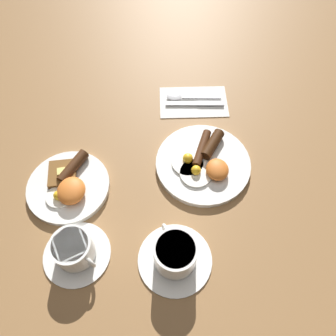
{
  "coord_description": "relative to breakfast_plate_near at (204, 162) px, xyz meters",
  "views": [
    {
      "loc": [
        -0.45,
        0.12,
        0.73
      ],
      "look_at": [
        -0.02,
        0.09,
        0.03
      ],
      "focal_mm": 35.0,
      "sensor_mm": 36.0,
      "label": 1
    }
  ],
  "objects": [
    {
      "name": "ground_plane",
      "position": [
        -0.0,
        0.0,
        -0.01
      ],
      "size": [
        3.0,
        3.0,
        0.0
      ],
      "primitive_type": "plane",
      "color": "olive"
    },
    {
      "name": "spoon",
      "position": [
        0.24,
        0.04,
        -0.0
      ],
      "size": [
        0.04,
        0.17,
        0.01
      ],
      "rotation": [
        0.0,
        0.0,
        1.49
      ],
      "color": "silver",
      "rests_on": "napkin"
    },
    {
      "name": "breakfast_plate_far",
      "position": [
        -0.05,
        0.34,
        0.0
      ],
      "size": [
        0.21,
        0.21,
        0.05
      ],
      "color": "white",
      "rests_on": "ground_plane"
    },
    {
      "name": "knife",
      "position": [
        0.21,
        -0.01,
        -0.01
      ],
      "size": [
        0.03,
        0.17,
        0.01
      ],
      "rotation": [
        0.0,
        0.0,
        1.5
      ],
      "color": "silver",
      "rests_on": "napkin"
    },
    {
      "name": "teacup_near",
      "position": [
        -0.24,
        0.09,
        0.02
      ],
      "size": [
        0.17,
        0.17,
        0.08
      ],
      "color": "white",
      "rests_on": "ground_plane"
    },
    {
      "name": "teacup_far",
      "position": [
        -0.22,
        0.31,
        0.02
      ],
      "size": [
        0.15,
        0.15,
        0.07
      ],
      "color": "white",
      "rests_on": "ground_plane"
    },
    {
      "name": "breakfast_plate_near",
      "position": [
        0.0,
        0.0,
        0.0
      ],
      "size": [
        0.25,
        0.25,
        0.04
      ],
      "color": "white",
      "rests_on": "ground_plane"
    },
    {
      "name": "napkin",
      "position": [
        0.22,
        -0.0,
        -0.01
      ],
      "size": [
        0.13,
        0.2,
        0.01
      ],
      "primitive_type": "cube",
      "rotation": [
        0.0,
        0.0,
        -0.04
      ],
      "color": "white",
      "rests_on": "ground_plane"
    }
  ]
}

